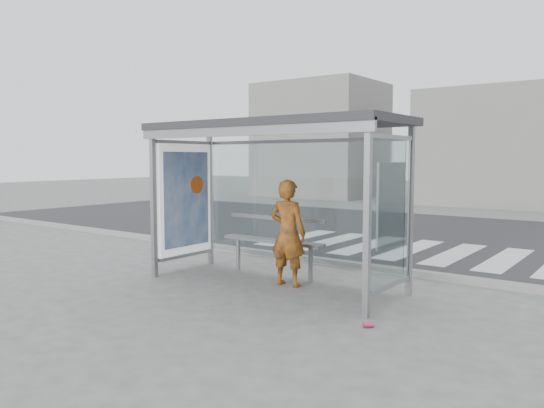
% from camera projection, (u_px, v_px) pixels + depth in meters
% --- Properties ---
extents(ground, '(80.00, 80.00, 0.00)m').
position_uv_depth(ground, '(272.00, 285.00, 8.51)').
color(ground, '#5F5F5D').
rests_on(ground, ground).
extents(road, '(30.00, 10.00, 0.01)m').
position_uv_depth(road, '(428.00, 235.00, 14.12)').
color(road, '#2B2B2E').
rests_on(road, ground).
extents(curb, '(30.00, 0.18, 0.12)m').
position_uv_depth(curb, '(333.00, 262.00, 10.07)').
color(curb, gray).
rests_on(curb, ground).
extents(crosswalk, '(7.55, 3.00, 0.00)m').
position_uv_depth(crosswalk, '(432.00, 252.00, 11.52)').
color(crosswalk, silver).
rests_on(crosswalk, ground).
extents(bus_shelter, '(4.25, 1.65, 2.62)m').
position_uv_depth(bus_shelter, '(256.00, 161.00, 8.61)').
color(bus_shelter, gray).
rests_on(bus_shelter, ground).
extents(building_left, '(6.00, 5.00, 6.00)m').
position_uv_depth(building_left, '(321.00, 140.00, 28.60)').
color(building_left, gray).
rests_on(building_left, ground).
extents(building_center, '(8.00, 5.00, 5.00)m').
position_uv_depth(building_center, '(521.00, 147.00, 22.72)').
color(building_center, gray).
rests_on(building_center, ground).
extents(person, '(0.64, 0.44, 1.70)m').
position_uv_depth(person, '(288.00, 233.00, 8.41)').
color(person, red).
rests_on(person, ground).
extents(bench, '(2.00, 0.24, 1.03)m').
position_uv_depth(bench, '(273.00, 241.00, 9.17)').
color(bench, slate).
rests_on(bench, ground).
extents(soda_can, '(0.14, 0.14, 0.07)m').
position_uv_depth(soda_can, '(368.00, 325.00, 6.38)').
color(soda_can, '#DA4078').
rests_on(soda_can, ground).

